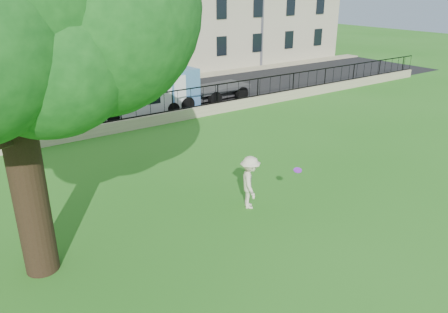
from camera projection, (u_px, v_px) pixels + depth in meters
ground at (275, 231)px, 13.51m from camera, size 120.00×120.00×0.00m
retaining_wall at (122, 126)px, 22.54m from camera, size 50.00×0.40×0.60m
iron_railing at (121, 110)px, 22.23m from camera, size 50.00×0.05×1.13m
street at (92, 111)px, 26.23m from camera, size 60.00×9.00×0.01m
sidewalk at (66, 93)px, 30.17m from camera, size 60.00×1.40×0.12m
man at (250, 182)px, 14.62m from camera, size 1.18×1.37×1.84m
frisbee at (298, 170)px, 14.02m from camera, size 0.29×0.28×0.12m
red_sedan at (10, 120)px, 21.87m from camera, size 4.72×1.93×1.52m
white_van at (137, 96)px, 25.14m from camera, size 5.43×2.46×2.22m
blue_truck at (203, 84)px, 27.49m from camera, size 5.95×2.47×2.44m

